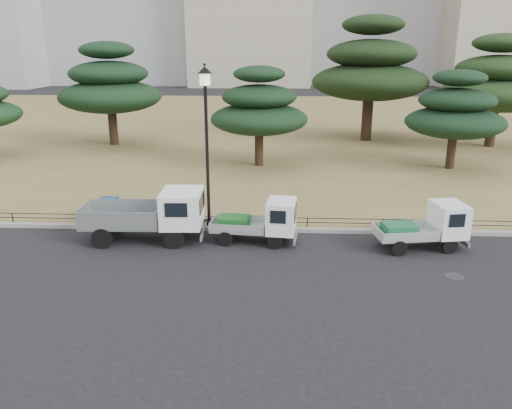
# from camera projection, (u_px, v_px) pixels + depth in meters

# --- Properties ---
(ground) EXTENTS (220.00, 220.00, 0.00)m
(ground) POSITION_uv_depth(u_px,v_px,m) (253.00, 257.00, 17.35)
(ground) COLOR black
(lawn) EXTENTS (120.00, 56.00, 0.15)m
(lawn) POSITION_uv_depth(u_px,v_px,m) (271.00, 125.00, 46.47)
(lawn) COLOR olive
(lawn) RESTS_ON ground
(curb) EXTENTS (120.00, 0.25, 0.16)m
(curb) POSITION_uv_depth(u_px,v_px,m) (257.00, 229.00, 19.80)
(curb) COLOR gray
(curb) RESTS_ON ground
(truck_large) EXTENTS (4.51, 1.96, 1.94)m
(truck_large) POSITION_uv_depth(u_px,v_px,m) (151.00, 213.00, 18.59)
(truck_large) COLOR black
(truck_large) RESTS_ON ground
(truck_kei_front) EXTENTS (3.23, 1.62, 1.65)m
(truck_kei_front) POSITION_uv_depth(u_px,v_px,m) (261.00, 221.00, 18.50)
(truck_kei_front) COLOR black
(truck_kei_front) RESTS_ON ground
(truck_kei_rear) EXTENTS (3.34, 1.83, 1.66)m
(truck_kei_rear) POSITION_uv_depth(u_px,v_px,m) (427.00, 226.00, 17.95)
(truck_kei_rear) COLOR black
(truck_kei_rear) RESTS_ON ground
(street_lamp) EXTENTS (0.55, 0.55, 6.17)m
(street_lamp) POSITION_uv_depth(u_px,v_px,m) (206.00, 121.00, 18.91)
(street_lamp) COLOR black
(street_lamp) RESTS_ON lawn
(pipe_fence) EXTENTS (38.00, 0.04, 0.40)m
(pipe_fence) POSITION_uv_depth(u_px,v_px,m) (257.00, 219.00, 19.84)
(pipe_fence) COLOR black
(pipe_fence) RESTS_ON lawn
(tarp_pile) EXTENTS (1.54, 1.20, 0.95)m
(tarp_pile) POSITION_uv_depth(u_px,v_px,m) (104.00, 210.00, 20.66)
(tarp_pile) COLOR navy
(tarp_pile) RESTS_ON lawn
(manhole) EXTENTS (0.60, 0.60, 0.01)m
(manhole) POSITION_uv_depth(u_px,v_px,m) (454.00, 276.00, 15.90)
(manhole) COLOR #2D2D30
(manhole) RESTS_ON ground
(pine_west_near) EXTENTS (7.27, 7.27, 7.27)m
(pine_west_near) POSITION_uv_depth(u_px,v_px,m) (110.00, 86.00, 35.53)
(pine_west_near) COLOR black
(pine_west_near) RESTS_ON lawn
(pine_center_left) EXTENTS (5.76, 5.76, 5.86)m
(pine_center_left) POSITION_uv_depth(u_px,v_px,m) (259.00, 109.00, 29.27)
(pine_center_left) COLOR black
(pine_center_left) RESTS_ON lawn
(pine_center_right) EXTENTS (8.59, 8.59, 9.12)m
(pine_center_right) POSITION_uv_depth(u_px,v_px,m) (370.00, 69.00, 36.90)
(pine_center_right) COLOR black
(pine_center_right) RESTS_ON lawn
(pine_east_near) EXTENTS (5.62, 5.62, 5.68)m
(pine_east_near) POSITION_uv_depth(u_px,v_px,m) (456.00, 112.00, 28.52)
(pine_east_near) COLOR black
(pine_east_near) RESTS_ON lawn
(pine_east_far) EXTENTS (7.74, 7.74, 7.77)m
(pine_east_far) POSITION_uv_depth(u_px,v_px,m) (498.00, 83.00, 34.74)
(pine_east_far) COLOR black
(pine_east_far) RESTS_ON lawn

